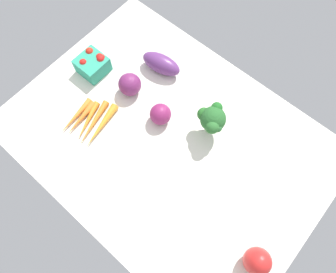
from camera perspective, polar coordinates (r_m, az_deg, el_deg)
name	(u,v)px	position (r cm, az deg, el deg)	size (l,w,h in cm)	color
tablecloth	(168,140)	(104.56, 0.00, -0.62)	(104.00, 76.00, 2.00)	silver
berry_basket	(93,64)	(116.87, -13.63, 12.80)	(9.66, 9.66, 7.20)	teal
bell_pepper_red	(257,261)	(94.38, 16.07, -21.17)	(7.68, 7.68, 10.12)	red
broccoli_head	(212,119)	(98.55, 8.08, 3.16)	(9.83, 9.94, 12.33)	#92CC85
red_onion_center	(160,114)	(103.33, -1.39, 4.11)	(7.25, 7.25, 7.25)	#86235A
eggplant	(161,64)	(113.96, -1.25, 13.21)	(14.74, 6.71, 6.71)	#643272
carrot_bunch	(89,121)	(108.15, -14.31, 2.70)	(14.26, 19.62, 2.72)	orange
red_onion_near_basket	(130,84)	(109.25, -7.03, 9.47)	(7.97, 7.97, 7.97)	#72275E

